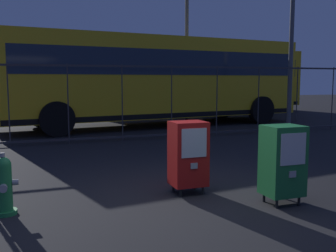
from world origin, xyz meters
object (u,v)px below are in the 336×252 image
newspaper_box_primary (188,153)px  bus_far (192,78)px  newspaper_box_secondary (283,160)px  bus_near (156,77)px  fire_hydrant (4,186)px  traffic_cone (199,141)px

newspaper_box_primary → bus_far: bearing=66.2°
newspaper_box_secondary → newspaper_box_primary: bearing=137.9°
bus_near → bus_far: same height
fire_hydrant → traffic_cone: (3.87, 2.92, -0.09)m
fire_hydrant → traffic_cone: 4.85m
traffic_cone → bus_far: (4.22, 10.05, 1.45)m
fire_hydrant → newspaper_box_secondary: 3.45m
traffic_cone → bus_near: 5.51m
newspaper_box_secondary → bus_near: bus_near is taller
traffic_cone → bus_far: bearing=67.2°
fire_hydrant → newspaper_box_secondary: bearing=-13.2°
bus_near → bus_far: size_ratio=1.01×
newspaper_box_primary → newspaper_box_secondary: same height
newspaper_box_primary → traffic_cone: bearing=62.8°
newspaper_box_primary → newspaper_box_secondary: 1.28m
newspaper_box_primary → traffic_cone: (1.47, 2.85, -0.31)m
bus_near → bus_far: (3.47, 4.79, 0.00)m
fire_hydrant → traffic_cone: fire_hydrant is taller
traffic_cone → bus_near: size_ratio=0.05×
fire_hydrant → newspaper_box_primary: newspaper_box_primary is taller
bus_near → newspaper_box_secondary: bearing=-105.1°
newspaper_box_primary → bus_near: bearing=74.7°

